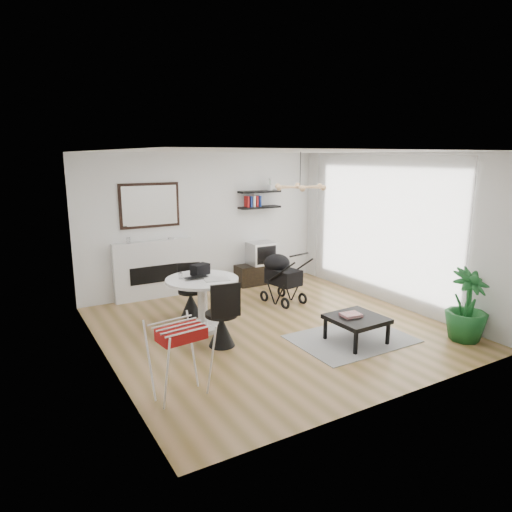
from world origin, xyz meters
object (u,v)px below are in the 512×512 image
crt_tv (261,253)px  drying_rack (180,359)px  dining_table (202,296)px  stroller (281,279)px  potted_plant (467,305)px  tv_console (261,273)px  coffee_table (357,320)px  fireplace (154,263)px

crt_tv → drying_rack: 4.77m
dining_table → drying_rack: size_ratio=1.29×
stroller → potted_plant: bearing=-75.1°
tv_console → stroller: bearing=-104.4°
stroller → tv_console: bearing=65.5°
drying_rack → coffee_table: 2.75m
drying_rack → potted_plant: potted_plant is taller
tv_console → stroller: size_ratio=1.13×
fireplace → stroller: bearing=-35.5°
dining_table → potted_plant: bearing=-36.4°
fireplace → tv_console: size_ratio=1.93×
dining_table → drying_rack: (-1.04, -1.78, -0.08)m
drying_rack → crt_tv: bearing=41.5°
dining_table → coffee_table: dining_table is taller
tv_console → dining_table: (-2.13, -1.80, 0.33)m
fireplace → crt_tv: 2.27m
coffee_table → fireplace: bearing=117.7°
tv_console → potted_plant: potted_plant is taller
stroller → dining_table: bearing=-173.6°
coffee_table → potted_plant: size_ratio=0.71×
tv_console → drying_rack: size_ratio=1.29×
fireplace → coffee_table: size_ratio=2.87×
tv_console → dining_table: dining_table is taller
fireplace → drying_rack: (-0.90, -3.71, -0.23)m
crt_tv → drying_rack: size_ratio=0.61×
crt_tv → dining_table: crt_tv is taller
potted_plant → fireplace: bearing=127.7°
crt_tv → dining_table: bearing=-139.7°
crt_tv → drying_rack: bearing=-131.5°
fireplace → potted_plant: (3.28, -4.25, -0.16)m
dining_table → potted_plant: 3.90m
fireplace → potted_plant: size_ratio=2.05×
drying_rack → stroller: size_ratio=0.88×
fireplace → stroller: 2.41m
stroller → coffee_table: bearing=-103.0°
coffee_table → tv_console: bearing=82.8°
tv_console → crt_tv: crt_tv is taller
coffee_table → crt_tv: bearing=83.0°
drying_rack → potted_plant: size_ratio=0.82×
drying_rack → stroller: 3.67m
tv_console → stroller: stroller is taller
fireplace → coffee_table: 3.99m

